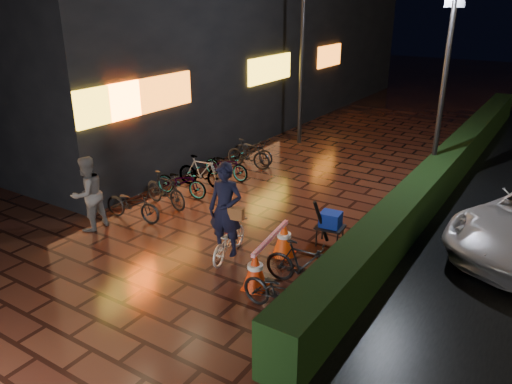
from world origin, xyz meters
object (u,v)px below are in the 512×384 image
Objects in this scene: bystander_person at (88,194)px; cart_assembly at (330,221)px; traffic_barrier at (271,253)px; cyclist at (227,224)px.

cart_assembly is at bearing 114.58° from bystander_person.
bystander_person is 0.93× the size of traffic_barrier.
traffic_barrier is at bearing 98.38° from bystander_person.
cyclist is 1.08m from traffic_barrier.
cyclist reaches higher than traffic_barrier.
bystander_person is 4.53m from traffic_barrier.
cart_assembly reaches higher than traffic_barrier.
cyclist is at bearing 100.06° from bystander_person.
cart_assembly is at bearing 47.32° from cyclist.
cyclist is (3.45, 0.58, -0.10)m from bystander_person.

